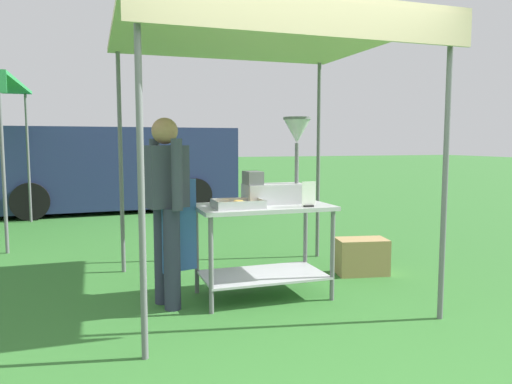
% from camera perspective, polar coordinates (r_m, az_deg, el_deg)
% --- Properties ---
extents(ground_plane, '(70.00, 70.00, 0.00)m').
position_cam_1_polar(ground_plane, '(9.20, -9.88, -3.06)').
color(ground_plane, '#33702D').
extents(stall_canopy, '(2.52, 2.47, 2.39)m').
position_cam_1_polar(stall_canopy, '(4.57, 0.42, 17.08)').
color(stall_canopy, slate).
rests_on(stall_canopy, ground).
extents(donut_cart, '(1.20, 0.69, 0.84)m').
position_cam_1_polar(donut_cart, '(4.46, 0.81, -4.59)').
color(donut_cart, '#B7B7BC').
rests_on(donut_cart, ground).
extents(donut_tray, '(0.42, 0.30, 0.07)m').
position_cam_1_polar(donut_tray, '(4.23, -2.11, -1.50)').
color(donut_tray, '#B7B7BC').
rests_on(donut_tray, donut_cart).
extents(donut_fryer, '(0.63, 0.28, 0.79)m').
position_cam_1_polar(donut_fryer, '(4.54, 2.79, 2.27)').
color(donut_fryer, '#B7B7BC').
rests_on(donut_fryer, donut_cart).
extents(menu_sign, '(0.13, 0.05, 0.22)m').
position_cam_1_polar(menu_sign, '(4.31, 6.13, -0.49)').
color(menu_sign, black).
rests_on(menu_sign, donut_cart).
extents(vendor, '(0.47, 0.53, 1.61)m').
position_cam_1_polar(vendor, '(4.22, -10.31, -1.14)').
color(vendor, '#2D3347').
rests_on(vendor, ground).
extents(supply_crate, '(0.58, 0.41, 0.38)m').
position_cam_1_polar(supply_crate, '(5.41, 12.12, -7.31)').
color(supply_crate, tan).
rests_on(supply_crate, ground).
extents(van_navy, '(4.96, 2.24, 1.69)m').
position_cam_1_polar(van_navy, '(10.66, -16.24, 2.75)').
color(van_navy, navy).
rests_on(van_navy, ground).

